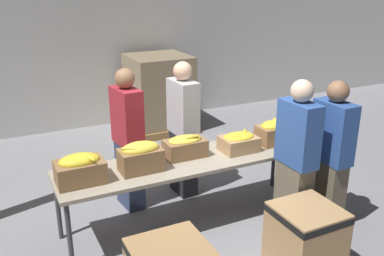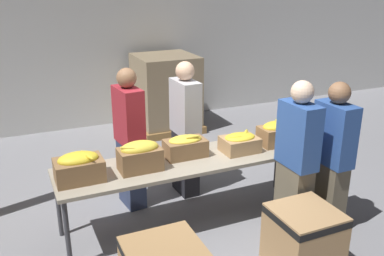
{
  "view_description": "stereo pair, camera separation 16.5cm",
  "coord_description": "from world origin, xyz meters",
  "px_view_note": "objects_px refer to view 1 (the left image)",
  "views": [
    {
      "loc": [
        -1.91,
        -3.95,
        2.72
      ],
      "look_at": [
        0.03,
        -0.02,
        1.17
      ],
      "focal_mm": 40.0,
      "sensor_mm": 36.0,
      "label": 1
    },
    {
      "loc": [
        -1.76,
        -4.02,
        2.72
      ],
      "look_at": [
        0.03,
        -0.02,
        1.17
      ],
      "focal_mm": 40.0,
      "sensor_mm": 36.0,
      "label": 2
    }
  ],
  "objects_px": {
    "banana_box_2": "(185,146)",
    "volunteer_0": "(128,141)",
    "volunteer_2": "(183,130)",
    "pallet_stack_0": "(159,94)",
    "banana_box_0": "(80,169)",
    "volunteer_1": "(296,160)",
    "banana_box_4": "(275,132)",
    "banana_box_1": "(141,156)",
    "sorting_table": "(189,163)",
    "banana_box_3": "(239,142)",
    "volunteer_3": "(330,158)",
    "donation_bin_1": "(306,235)"
  },
  "relations": [
    {
      "from": "volunteer_2",
      "to": "banana_box_3",
      "type": "bearing_deg",
      "value": 24.66
    },
    {
      "from": "banana_box_2",
      "to": "banana_box_1",
      "type": "bearing_deg",
      "value": -166.87
    },
    {
      "from": "pallet_stack_0",
      "to": "banana_box_2",
      "type": "bearing_deg",
      "value": -106.7
    },
    {
      "from": "banana_box_4",
      "to": "donation_bin_1",
      "type": "distance_m",
      "value": 1.44
    },
    {
      "from": "banana_box_0",
      "to": "pallet_stack_0",
      "type": "relative_size",
      "value": 0.34
    },
    {
      "from": "sorting_table",
      "to": "donation_bin_1",
      "type": "relative_size",
      "value": 4.61
    },
    {
      "from": "banana_box_4",
      "to": "banana_box_2",
      "type": "bearing_deg",
      "value": 174.89
    },
    {
      "from": "banana_box_2",
      "to": "banana_box_4",
      "type": "distance_m",
      "value": 1.16
    },
    {
      "from": "donation_bin_1",
      "to": "pallet_stack_0",
      "type": "bearing_deg",
      "value": 86.69
    },
    {
      "from": "banana_box_3",
      "to": "pallet_stack_0",
      "type": "distance_m",
      "value": 3.23
    },
    {
      "from": "sorting_table",
      "to": "pallet_stack_0",
      "type": "bearing_deg",
      "value": 73.88
    },
    {
      "from": "banana_box_4",
      "to": "volunteer_2",
      "type": "xyz_separation_m",
      "value": [
        -0.9,
        0.72,
        -0.07
      ]
    },
    {
      "from": "sorting_table",
      "to": "volunteer_3",
      "type": "distance_m",
      "value": 1.55
    },
    {
      "from": "volunteer_2",
      "to": "banana_box_0",
      "type": "bearing_deg",
      "value": -65.66
    },
    {
      "from": "banana_box_0",
      "to": "banana_box_4",
      "type": "relative_size",
      "value": 1.11
    },
    {
      "from": "banana_box_2",
      "to": "volunteer_3",
      "type": "relative_size",
      "value": 0.27
    },
    {
      "from": "volunteer_1",
      "to": "pallet_stack_0",
      "type": "bearing_deg",
      "value": -0.19
    },
    {
      "from": "banana_box_1",
      "to": "volunteer_0",
      "type": "bearing_deg",
      "value": 82.39
    },
    {
      "from": "banana_box_1",
      "to": "pallet_stack_0",
      "type": "bearing_deg",
      "value": 64.99
    },
    {
      "from": "pallet_stack_0",
      "to": "volunteer_2",
      "type": "bearing_deg",
      "value": -105.04
    },
    {
      "from": "sorting_table",
      "to": "pallet_stack_0",
      "type": "height_order",
      "value": "pallet_stack_0"
    },
    {
      "from": "volunteer_2",
      "to": "pallet_stack_0",
      "type": "distance_m",
      "value": 2.57
    },
    {
      "from": "banana_box_3",
      "to": "volunteer_0",
      "type": "relative_size",
      "value": 0.24
    },
    {
      "from": "volunteer_0",
      "to": "pallet_stack_0",
      "type": "relative_size",
      "value": 1.26
    },
    {
      "from": "banana_box_2",
      "to": "volunteer_1",
      "type": "bearing_deg",
      "value": -39.46
    },
    {
      "from": "banana_box_2",
      "to": "banana_box_3",
      "type": "height_order",
      "value": "banana_box_2"
    },
    {
      "from": "banana_box_1",
      "to": "banana_box_4",
      "type": "xyz_separation_m",
      "value": [
        1.73,
        0.03,
        -0.01
      ]
    },
    {
      "from": "banana_box_0",
      "to": "volunteer_3",
      "type": "xyz_separation_m",
      "value": [
        2.56,
        -0.73,
        -0.09
      ]
    },
    {
      "from": "banana_box_4",
      "to": "pallet_stack_0",
      "type": "height_order",
      "value": "pallet_stack_0"
    },
    {
      "from": "volunteer_2",
      "to": "banana_box_2",
      "type": "bearing_deg",
      "value": -25.49
    },
    {
      "from": "banana_box_1",
      "to": "donation_bin_1",
      "type": "bearing_deg",
      "value": -43.62
    },
    {
      "from": "sorting_table",
      "to": "banana_box_2",
      "type": "distance_m",
      "value": 0.2
    },
    {
      "from": "volunteer_0",
      "to": "donation_bin_1",
      "type": "distance_m",
      "value": 2.29
    },
    {
      "from": "banana_box_0",
      "to": "banana_box_2",
      "type": "bearing_deg",
      "value": 5.97
    },
    {
      "from": "sorting_table",
      "to": "banana_box_0",
      "type": "bearing_deg",
      "value": -178.35
    },
    {
      "from": "banana_box_2",
      "to": "volunteer_0",
      "type": "distance_m",
      "value": 0.76
    },
    {
      "from": "volunteer_1",
      "to": "banana_box_2",
      "type": "bearing_deg",
      "value": 50.1
    },
    {
      "from": "volunteer_2",
      "to": "pallet_stack_0",
      "type": "xyz_separation_m",
      "value": [
        0.67,
        2.47,
        -0.19
      ]
    },
    {
      "from": "pallet_stack_0",
      "to": "banana_box_3",
      "type": "bearing_deg",
      "value": -95.19
    },
    {
      "from": "banana_box_1",
      "to": "volunteer_3",
      "type": "distance_m",
      "value": 2.07
    },
    {
      "from": "volunteer_0",
      "to": "sorting_table",
      "type": "bearing_deg",
      "value": 29.46
    },
    {
      "from": "sorting_table",
      "to": "banana_box_3",
      "type": "relative_size",
      "value": 7.13
    },
    {
      "from": "banana_box_4",
      "to": "volunteer_3",
      "type": "relative_size",
      "value": 0.25
    },
    {
      "from": "banana_box_3",
      "to": "donation_bin_1",
      "type": "distance_m",
      "value": 1.33
    },
    {
      "from": "volunteer_0",
      "to": "pallet_stack_0",
      "type": "height_order",
      "value": "volunteer_0"
    },
    {
      "from": "banana_box_0",
      "to": "volunteer_1",
      "type": "relative_size",
      "value": 0.27
    },
    {
      "from": "volunteer_1",
      "to": "donation_bin_1",
      "type": "xyz_separation_m",
      "value": [
        -0.27,
        -0.55,
        -0.52
      ]
    },
    {
      "from": "sorting_table",
      "to": "banana_box_0",
      "type": "height_order",
      "value": "banana_box_0"
    },
    {
      "from": "donation_bin_1",
      "to": "volunteer_3",
      "type": "bearing_deg",
      "value": 34.52
    },
    {
      "from": "banana_box_4",
      "to": "donation_bin_1",
      "type": "xyz_separation_m",
      "value": [
        -0.49,
        -1.22,
        -0.6
      ]
    }
  ]
}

